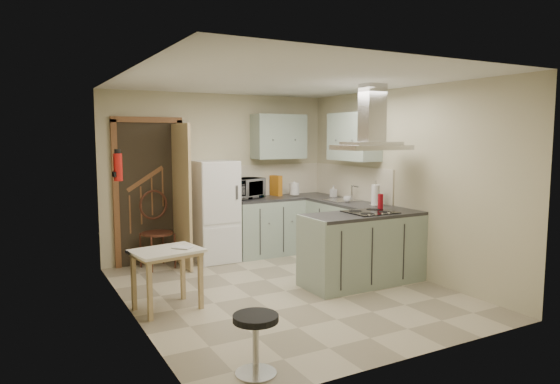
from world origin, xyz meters
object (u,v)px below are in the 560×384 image
microwave (245,188)px  extractor_hood (372,147)px  drop_leaf_table (167,280)px  bentwood_chair (157,233)px  fridge (215,211)px  stool (256,344)px  peninsula (363,248)px

microwave → extractor_hood: bearing=-91.7°
drop_leaf_table → bentwood_chair: size_ratio=0.71×
fridge → bentwood_chair: fridge is taller
drop_leaf_table → microwave: 2.63m
extractor_hood → microwave: extractor_hood is taller
fridge → stool: bearing=-106.3°
bentwood_chair → stool: bentwood_chair is taller
peninsula → bentwood_chair: bearing=136.6°
drop_leaf_table → bentwood_chair: bentwood_chair is taller
stool → microwave: size_ratio=0.86×
peninsula → stool: size_ratio=3.20×
peninsula → fridge: bearing=121.7°
extractor_hood → bentwood_chair: bearing=138.0°
drop_leaf_table → stool: 1.79m
peninsula → bentwood_chair: size_ratio=1.56×
drop_leaf_table → microwave: (1.75, 1.82, 0.73)m
bentwood_chair → stool: (-0.16, -3.52, -0.25)m
peninsula → microwave: size_ratio=2.75×
drop_leaf_table → extractor_hood: bearing=-15.2°
fridge → bentwood_chair: size_ratio=1.51×
stool → microwave: bearing=66.6°
drop_leaf_table → microwave: size_ratio=1.25×
bentwood_chair → drop_leaf_table: bearing=-113.2°
peninsula → extractor_hood: (0.10, 0.00, 1.27)m
fridge → stool: 3.71m
microwave → drop_leaf_table: bearing=-156.8°
extractor_hood → drop_leaf_table: size_ratio=1.28×
bentwood_chair → microwave: microwave is taller
fridge → peninsula: size_ratio=0.97×
peninsula → bentwood_chair: (-2.10, 1.98, 0.05)m
peninsula → stool: peninsula is taller
extractor_hood → microwave: size_ratio=1.60×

